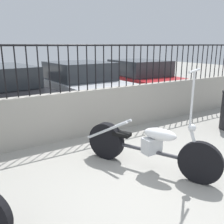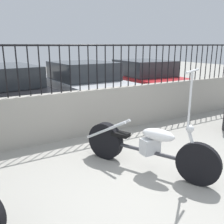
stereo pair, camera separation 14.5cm
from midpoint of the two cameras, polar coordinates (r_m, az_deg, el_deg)
The scene contains 6 objects.
ground_plane at distance 3.55m, azimuth 7.15°, elevation -16.92°, with size 40.00×40.00×0.00m, color gray.
low_wall at distance 5.23m, azimuth -9.16°, elevation -0.55°, with size 10.68×0.18×0.96m.
fence_railing at distance 5.05m, azimuth -9.69°, elevation 11.43°, with size 10.68×0.04×0.92m.
motorcycle_dark_grey at distance 3.91m, azimuth 5.83°, elevation -7.44°, with size 1.08×2.02×1.58m.
car_silver at distance 8.02m, azimuth -8.39°, elevation 6.41°, with size 2.03×4.03×1.37m.
car_red at distance 9.35m, azimuth 5.22°, elevation 7.67°, with size 2.11×4.33×1.35m.
Camera 1 is at (-2.02, -2.26, 1.88)m, focal length 40.00 mm.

